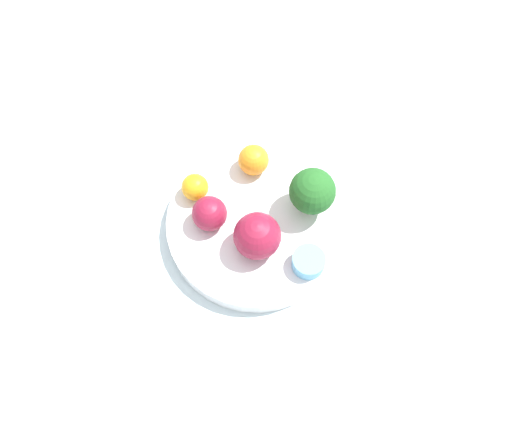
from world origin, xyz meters
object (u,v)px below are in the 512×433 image
apple_red (254,236)px  orange_front (195,187)px  bowl (256,224)px  apple_green (210,215)px  broccoli (312,192)px  orange_back (255,160)px  small_cup (308,262)px

apple_red → orange_front: size_ratio=1.66×
bowl → apple_red: (-0.04, 0.00, 0.05)m
apple_green → orange_front: apple_green is taller
apple_green → orange_front: size_ratio=1.26×
bowl → broccoli: broccoli is taller
broccoli → orange_front: broccoli is taller
apple_red → orange_front: 0.12m
orange_back → apple_red: bearing=177.1°
apple_green → orange_front: (0.05, 0.02, -0.01)m
apple_red → small_cup: (-0.03, -0.07, -0.02)m
apple_red → apple_green: size_ratio=1.32×
orange_front → apple_red: bearing=-136.5°
apple_red → orange_back: 0.13m
apple_red → small_cup: apple_red is taller
orange_back → broccoli: bearing=-132.3°
bowl → orange_front: orange_front is taller
broccoli → orange_back: 0.10m
apple_green → orange_front: bearing=23.9°
broccoli → apple_red: size_ratio=1.20×
apple_red → orange_front: apple_red is taller
broccoli → orange_front: 0.17m
bowl → broccoli: (0.02, -0.08, 0.06)m
broccoli → small_cup: 0.09m
bowl → orange_front: size_ratio=6.58×
orange_back → small_cup: (-0.16, -0.06, -0.01)m
apple_red → broccoli: bearing=-54.6°
broccoli → apple_red: (-0.06, 0.08, -0.01)m
orange_front → small_cup: size_ratio=0.87×
broccoli → small_cup: (-0.09, 0.01, -0.03)m
apple_red → apple_green: bearing=57.7°
apple_green → orange_back: apple_green is taller
bowl → small_cup: 0.10m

